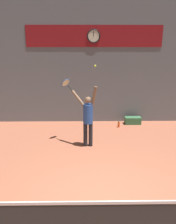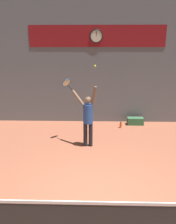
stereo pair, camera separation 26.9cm
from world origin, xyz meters
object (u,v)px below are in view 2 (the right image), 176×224
(water_bottle, at_px, (121,125))
(tennis_racket, at_px, (67,83))
(tennis_player, at_px, (88,117))
(scoreboard_clock, at_px, (96,36))
(tennis_ball, at_px, (95,66))
(equipment_bag, at_px, (135,121))

(water_bottle, bearing_deg, tennis_racket, -147.69)
(tennis_player, bearing_deg, scoreboard_clock, 84.00)
(water_bottle, bearing_deg, scoreboard_clock, 143.07)
(water_bottle, bearing_deg, tennis_ball, -120.08)
(scoreboard_clock, height_order, tennis_ball, scoreboard_clock)
(equipment_bag, bearing_deg, tennis_player, -131.73)
(tennis_racket, distance_m, water_bottle, 2.98)
(water_bottle, bearing_deg, equipment_bag, 32.31)
(tennis_ball, height_order, water_bottle, tennis_ball)
(tennis_ball, xyz_separation_m, equipment_bag, (1.72, 2.25, -2.42))
(tennis_ball, relative_size, water_bottle, 0.27)
(tennis_player, xyz_separation_m, equipment_bag, (1.93, 2.16, -0.85))
(scoreboard_clock, distance_m, tennis_player, 3.58)
(tennis_player, distance_m, tennis_ball, 1.59)
(scoreboard_clock, xyz_separation_m, water_bottle, (1.01, -0.76, -3.43))
(scoreboard_clock, distance_m, equipment_bag, 3.80)
(tennis_ball, distance_m, water_bottle, 3.24)
(tennis_player, relative_size, equipment_bag, 2.99)
(tennis_ball, bearing_deg, tennis_player, 158.92)
(tennis_player, xyz_separation_m, water_bottle, (1.27, 1.75, -0.89))
(scoreboard_clock, relative_size, equipment_bag, 0.80)
(scoreboard_clock, xyz_separation_m, equipment_bag, (1.67, -0.34, -3.39))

